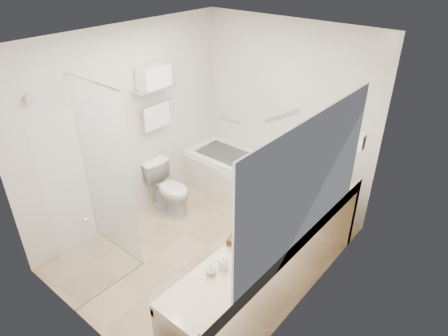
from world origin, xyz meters
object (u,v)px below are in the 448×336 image
Objects in this scene: vanity_counter at (274,250)px; amenity_basket at (239,242)px; water_bottle_left at (333,183)px; bathtub at (239,175)px; toilet at (169,189)px.

vanity_counter is 13.71× the size of amenity_basket.
amenity_basket is 1.44m from water_bottle_left.
bathtub is 2.28m from amenity_basket.
vanity_counter is 3.92× the size of toilet.
vanity_counter is 2.04m from toilet.
amenity_basket is at bearing -109.47° from toilet.
bathtub is 1.07m from toilet.
vanity_counter is at bearing -98.22° from toilet.
amenity_basket is (1.35, -1.74, 0.61)m from bathtub.
water_bottle_left is at bearing 80.85° from amenity_basket.
toilet is at bearing 156.81° from amenity_basket.
bathtub is at bearing -21.15° from toilet.
vanity_counter is (1.52, -1.39, 0.36)m from bathtub.
water_bottle_left is (0.05, 1.07, 0.29)m from vanity_counter.
water_bottle_left is at bearing -11.59° from bathtub.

